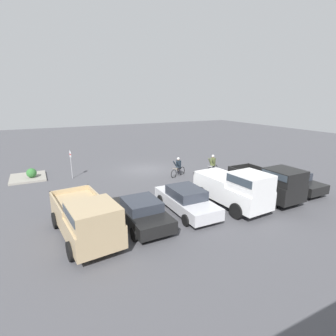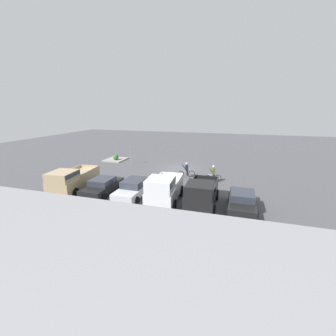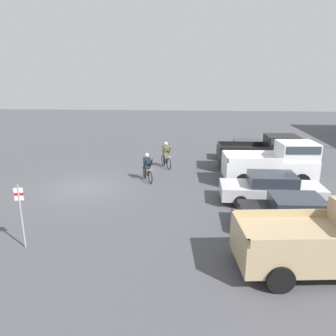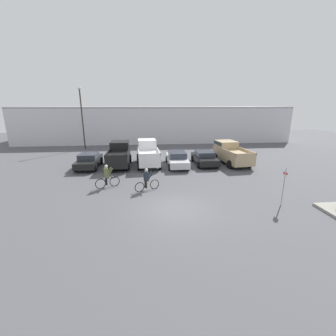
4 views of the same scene
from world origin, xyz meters
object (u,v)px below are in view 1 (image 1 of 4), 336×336
(pickup_truck_2, at_px, (86,218))
(fire_lane_sign, at_px, (71,162))
(sedan_0, at_px, (292,180))
(sedan_2, at_px, (142,212))
(cyclist_1, at_px, (213,165))
(shrub, at_px, (32,173))
(pickup_truck_1, at_px, (236,188))
(cyclist_0, at_px, (178,167))
(pickup_truck_0, at_px, (269,182))
(sedan_1, at_px, (186,200))

(pickup_truck_2, xyz_separation_m, fire_lane_sign, (-0.65, -10.15, 0.30))
(sedan_0, distance_m, pickup_truck_2, 13.97)
(sedan_2, height_order, fire_lane_sign, fire_lane_sign)
(cyclist_1, relative_size, shrub, 2.28)
(sedan_0, bearing_deg, pickup_truck_1, 6.44)
(pickup_truck_1, xyz_separation_m, fire_lane_sign, (7.74, -10.39, 0.18))
(cyclist_0, bearing_deg, shrub, -22.51)
(sedan_0, xyz_separation_m, cyclist_1, (2.60, -5.66, 0.13))
(pickup_truck_0, distance_m, shrub, 17.67)
(pickup_truck_1, height_order, sedan_1, pickup_truck_1)
(sedan_2, xyz_separation_m, cyclist_0, (-5.77, -6.58, 0.11))
(sedan_0, distance_m, cyclist_1, 6.23)
(sedan_2, bearing_deg, pickup_truck_0, 176.92)
(sedan_1, bearing_deg, cyclist_0, -115.36)
(pickup_truck_0, xyz_separation_m, fire_lane_sign, (10.52, -10.28, 0.25))
(sedan_0, relative_size, sedan_2, 1.02)
(cyclist_0, relative_size, cyclist_1, 1.00)
(sedan_0, height_order, shrub, sedan_0)
(pickup_truck_0, xyz_separation_m, shrub, (13.40, -11.49, -0.62))
(cyclist_1, bearing_deg, cyclist_0, -16.68)
(pickup_truck_2, bearing_deg, sedan_1, -173.58)
(pickup_truck_2, relative_size, fire_lane_sign, 2.33)
(sedan_0, relative_size, fire_lane_sign, 1.88)
(pickup_truck_0, xyz_separation_m, pickup_truck_1, (2.78, 0.11, 0.07))
(sedan_2, relative_size, pickup_truck_2, 0.80)
(pickup_truck_0, relative_size, cyclist_1, 2.84)
(pickup_truck_0, distance_m, cyclist_1, 6.19)
(pickup_truck_0, height_order, fire_lane_sign, fire_lane_sign)
(shrub, bearing_deg, sedan_2, 114.36)
(sedan_1, height_order, cyclist_0, cyclist_0)
(pickup_truck_2, relative_size, cyclist_0, 3.14)
(pickup_truck_0, distance_m, fire_lane_sign, 14.71)
(sedan_0, xyz_separation_m, pickup_truck_0, (2.80, 0.52, 0.45))
(fire_lane_sign, bearing_deg, pickup_truck_2, 86.35)
(pickup_truck_1, bearing_deg, sedan_0, -173.56)
(pickup_truck_0, relative_size, fire_lane_sign, 2.11)
(sedan_0, bearing_deg, pickup_truck_0, 10.46)
(pickup_truck_0, height_order, shrub, pickup_truck_0)
(sedan_2, distance_m, cyclist_1, 10.33)
(shrub, bearing_deg, pickup_truck_0, 139.39)
(sedan_0, xyz_separation_m, pickup_truck_1, (5.57, 0.63, 0.51))
(sedan_0, relative_size, cyclist_0, 2.54)
(pickup_truck_0, bearing_deg, pickup_truck_2, -0.66)
(sedan_1, xyz_separation_m, fire_lane_sign, (4.91, -9.53, 0.69))
(pickup_truck_1, xyz_separation_m, cyclist_0, (-0.15, -7.14, -0.42))
(sedan_0, bearing_deg, shrub, -34.12)
(cyclist_1, relative_size, fire_lane_sign, 0.74)
(cyclist_0, height_order, cyclist_1, cyclist_1)
(cyclist_1, bearing_deg, fire_lane_sign, -20.95)
(cyclist_1, bearing_deg, sedan_2, 33.66)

